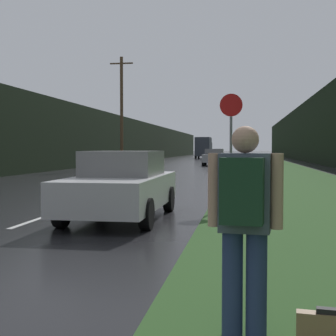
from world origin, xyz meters
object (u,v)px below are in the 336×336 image
at_px(hitchhiker_with_backpack, 244,218).
at_px(delivery_truck, 204,147).
at_px(stop_sign, 231,140).
at_px(car_passing_near, 122,185).
at_px(suitcase, 327,332).
at_px(car_passing_far, 214,157).

bearing_deg(hitchhiker_with_backpack, delivery_truck, 101.48).
xyz_separation_m(stop_sign, car_passing_near, (-2.29, -2.65, -1.03)).
relative_size(suitcase, car_passing_near, 0.11).
bearing_deg(hitchhiker_with_backpack, car_passing_near, 119.40).
relative_size(stop_sign, suitcase, 6.49).
height_order(hitchhiker_with_backpack, suitcase, hitchhiker_with_backpack).
relative_size(stop_sign, car_passing_near, 0.70).
bearing_deg(delivery_truck, car_passing_near, -86.83).
height_order(suitcase, car_passing_near, car_passing_near).
distance_m(stop_sign, car_passing_far, 30.18).
bearing_deg(car_passing_near, suitcase, 117.20).
relative_size(suitcase, car_passing_far, 0.11).
height_order(car_passing_near, car_passing_far, car_passing_far).
bearing_deg(car_passing_far, hitchhiker_with_backpack, 93.86).
relative_size(stop_sign, delivery_truck, 0.40).
bearing_deg(car_passing_near, car_passing_far, -90.00).
xyz_separation_m(stop_sign, delivery_truck, (-5.80, 60.83, -0.03)).
relative_size(car_passing_near, delivery_truck, 0.58).
xyz_separation_m(car_passing_far, delivery_truck, (-3.51, 30.76, 0.96)).
xyz_separation_m(stop_sign, hitchhiker_with_backpack, (0.34, -8.85, -0.78)).
xyz_separation_m(hitchhiker_with_backpack, car_passing_far, (-2.63, 38.93, -0.21)).
xyz_separation_m(suitcase, delivery_truck, (-6.76, 69.80, 1.58)).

